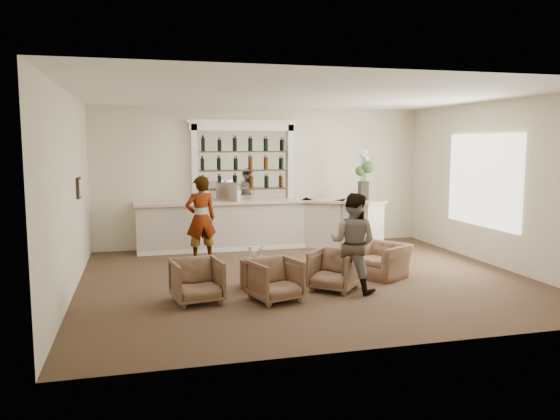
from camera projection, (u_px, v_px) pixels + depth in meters
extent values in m
plane|color=#503928|center=(306.00, 278.00, 9.98)|extent=(8.00, 8.00, 0.00)
cube|color=beige|center=(263.00, 177.00, 13.14)|extent=(8.00, 0.04, 3.30)
cube|color=beige|center=(69.00, 194.00, 8.78)|extent=(0.04, 7.00, 3.30)
cube|color=beige|center=(500.00, 184.00, 10.77)|extent=(0.04, 7.00, 3.30)
cube|color=white|center=(307.00, 95.00, 9.57)|extent=(8.00, 7.00, 0.04)
cube|color=white|center=(483.00, 180.00, 11.24)|extent=(0.05, 2.40, 1.90)
cube|color=black|center=(79.00, 188.00, 9.94)|extent=(0.04, 0.46, 0.38)
cube|color=beige|center=(80.00, 188.00, 9.95)|extent=(0.01, 0.38, 0.30)
cube|color=beige|center=(225.00, 226.00, 12.69)|extent=(4.00, 0.70, 1.08)
cube|color=beige|center=(225.00, 202.00, 12.60)|extent=(4.10, 0.82, 0.06)
cube|color=beige|center=(324.00, 224.00, 13.05)|extent=(1.12, 1.04, 1.08)
cube|color=beige|center=(324.00, 200.00, 12.96)|extent=(1.27, 1.19, 0.06)
cube|color=beige|center=(359.00, 226.00, 12.73)|extent=(1.08, 1.14, 1.08)
cube|color=beige|center=(360.00, 202.00, 12.64)|extent=(1.24, 1.29, 0.06)
cube|color=silver|center=(227.00, 250.00, 12.43)|extent=(4.00, 0.06, 0.10)
cube|color=white|center=(243.00, 165.00, 12.96)|extent=(2.15, 0.02, 1.65)
cube|color=silver|center=(195.00, 187.00, 12.67)|extent=(0.14, 0.16, 2.90)
cube|color=silver|center=(290.00, 185.00, 13.25)|extent=(0.14, 0.16, 2.90)
cube|color=silver|center=(243.00, 127.00, 12.79)|extent=(2.52, 0.16, 0.18)
cube|color=silver|center=(243.00, 122.00, 12.78)|extent=(2.64, 0.20, 0.08)
cube|color=#36261B|center=(244.00, 189.00, 12.92)|extent=(2.05, 0.20, 0.03)
cube|color=#36261B|center=(244.00, 170.00, 12.87)|extent=(2.05, 0.20, 0.03)
cube|color=#36261B|center=(244.00, 152.00, 12.81)|extent=(2.05, 0.20, 0.03)
cylinder|color=#513623|center=(257.00, 273.00, 9.33)|extent=(0.60, 0.60, 0.50)
imported|color=gray|center=(201.00, 218.00, 11.40)|extent=(0.72, 0.54, 1.79)
imported|color=gray|center=(353.00, 243.00, 9.00)|extent=(1.02, 1.00, 1.65)
imported|color=brown|center=(197.00, 281.00, 8.44)|extent=(0.84, 0.85, 0.68)
imported|color=brown|center=(275.00, 280.00, 8.53)|extent=(0.89, 0.90, 0.66)
imported|color=brown|center=(334.00, 270.00, 9.15)|extent=(1.04, 1.04, 0.68)
imported|color=brown|center=(379.00, 260.00, 10.08)|extent=(1.21, 1.25, 0.62)
cube|color=silver|center=(229.00, 192.00, 12.47)|extent=(0.61, 0.56, 0.43)
cube|color=black|center=(363.00, 191.00, 12.73)|extent=(0.20, 0.20, 0.44)
cube|color=white|center=(254.00, 254.00, 9.42)|extent=(0.08, 0.08, 0.12)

